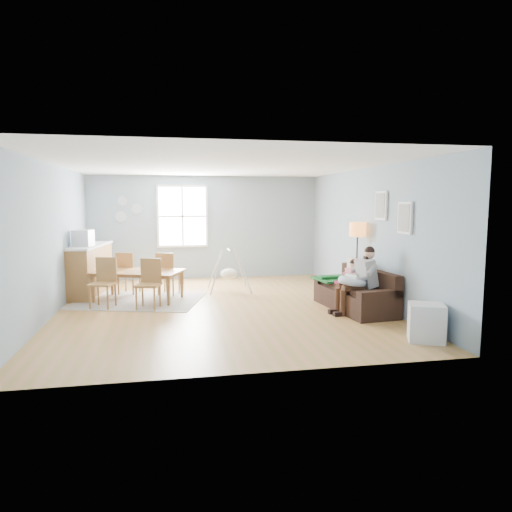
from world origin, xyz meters
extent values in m
cube|color=#AA823C|center=(0.00, 0.00, -0.04)|extent=(8.40, 9.40, 0.08)
cube|color=white|center=(0.00, 0.00, 3.00)|extent=(8.40, 9.40, 0.60)
cube|color=#889CB2|center=(0.00, 4.66, 1.35)|extent=(8.40, 0.08, 3.90)
cube|color=#889CB2|center=(0.00, -4.66, 1.35)|extent=(8.40, 0.08, 3.90)
cube|color=#889CB2|center=(4.16, 0.00, 1.35)|extent=(0.08, 9.40, 3.90)
cube|color=white|center=(-0.60, 3.47, 1.65)|extent=(1.32, 0.06, 1.62)
cube|color=white|center=(-0.60, 3.44, 1.65)|extent=(1.20, 0.02, 1.50)
cube|color=white|center=(-0.60, 3.43, 1.65)|extent=(1.20, 0.03, 0.04)
cube|color=white|center=(-0.60, 3.43, 1.65)|extent=(0.04, 0.03, 1.50)
cube|color=white|center=(2.97, -1.50, 1.75)|extent=(0.04, 0.44, 0.54)
cube|color=slate|center=(2.94, -1.50, 1.75)|extent=(0.01, 0.36, 0.46)
cube|color=white|center=(2.97, -0.60, 1.95)|extent=(0.04, 0.44, 0.54)
cube|color=slate|center=(2.94, -0.60, 1.95)|extent=(0.01, 0.36, 0.46)
cylinder|color=#91A4AE|center=(-2.10, 3.47, 2.05)|extent=(0.24, 0.02, 0.24)
cylinder|color=#91A4AE|center=(-1.75, 3.47, 1.85)|extent=(0.26, 0.02, 0.26)
cylinder|color=#91A4AE|center=(-2.15, 3.47, 1.65)|extent=(0.28, 0.02, 0.28)
cube|color=black|center=(2.45, -0.68, 0.19)|extent=(1.02, 1.97, 0.38)
cube|color=black|center=(2.76, -0.64, 0.57)|extent=(0.39, 1.90, 0.39)
cube|color=black|center=(2.55, -1.53, 0.45)|extent=(0.83, 0.27, 0.14)
cube|color=black|center=(2.35, 0.17, 0.45)|extent=(0.83, 0.27, 0.14)
cube|color=#135524|center=(2.36, -0.05, 0.49)|extent=(0.96, 0.84, 0.04)
cube|color=#C0B493|center=(2.64, -0.16, 0.68)|extent=(0.13, 0.43, 0.43)
cube|color=gray|center=(2.56, -0.94, 0.73)|extent=(0.36, 0.42, 0.53)
sphere|color=tan|center=(2.61, -0.93, 1.09)|extent=(0.20, 0.20, 0.20)
sphere|color=black|center=(2.61, -0.93, 1.13)|extent=(0.19, 0.19, 0.19)
cylinder|color=#3A2215|center=(2.25, -1.07, 0.49)|extent=(0.42, 0.19, 0.14)
cylinder|color=#3A2215|center=(2.23, -0.88, 0.49)|extent=(0.42, 0.19, 0.14)
cylinder|color=#3A2215|center=(2.06, -1.09, 0.23)|extent=(0.12, 0.12, 0.47)
cylinder|color=#3A2215|center=(2.04, -0.90, 0.23)|extent=(0.12, 0.12, 0.47)
cube|color=black|center=(1.99, -1.10, 0.04)|extent=(0.22, 0.11, 0.08)
cube|color=black|center=(1.97, -0.91, 0.04)|extent=(0.22, 0.11, 0.08)
torus|color=#ABBFD6|center=(2.27, -0.97, 0.60)|extent=(0.53, 0.51, 0.21)
cylinder|color=silver|center=(2.27, -0.97, 0.66)|extent=(0.20, 0.29, 0.11)
sphere|color=tan|center=(2.24, -0.82, 0.68)|extent=(0.10, 0.10, 0.10)
cube|color=silver|center=(2.47, -0.49, 0.62)|extent=(0.23, 0.25, 0.31)
sphere|color=tan|center=(2.50, -0.49, 0.84)|extent=(0.15, 0.15, 0.15)
sphere|color=black|center=(2.50, -0.49, 0.86)|extent=(0.14, 0.14, 0.14)
cylinder|color=#CE326A|center=(2.28, -0.58, 0.49)|extent=(0.27, 0.12, 0.08)
cylinder|color=#CE326A|center=(2.26, -0.46, 0.49)|extent=(0.27, 0.12, 0.08)
cylinder|color=#CE326A|center=(2.16, -0.60, 0.34)|extent=(0.07, 0.07, 0.26)
cylinder|color=#CE326A|center=(2.14, -0.48, 0.34)|extent=(0.07, 0.07, 0.26)
cylinder|color=black|center=(2.80, 0.07, 0.02)|extent=(0.28, 0.28, 0.03)
cylinder|color=black|center=(2.80, 0.07, 0.71)|extent=(0.03, 0.03, 1.42)
cylinder|color=orange|center=(2.80, 0.07, 1.47)|extent=(0.32, 0.32, 0.28)
cube|color=silver|center=(2.70, -2.71, 0.27)|extent=(0.63, 0.60, 0.55)
cube|color=black|center=(2.50, -2.63, 0.27)|extent=(0.18, 0.35, 0.44)
cube|color=#A09B92|center=(-1.60, 0.90, 0.01)|extent=(2.90, 2.49, 0.01)
imported|color=olive|center=(-1.60, 0.90, 0.31)|extent=(1.99, 1.53, 0.62)
cube|color=#965E33|center=(-2.22, 0.35, 0.46)|extent=(0.54, 0.54, 0.04)
cube|color=#965E33|center=(-2.16, 0.54, 0.72)|extent=(0.40, 0.16, 0.47)
cylinder|color=#965E33|center=(-2.44, 0.23, 0.23)|extent=(0.04, 0.04, 0.46)
cylinder|color=#965E33|center=(-2.11, 0.13, 0.23)|extent=(0.04, 0.04, 0.46)
cylinder|color=#965E33|center=(-2.33, 0.57, 0.23)|extent=(0.04, 0.04, 0.46)
cylinder|color=#965E33|center=(-2.00, 0.46, 0.23)|extent=(0.04, 0.04, 0.46)
cube|color=#965E33|center=(-1.36, 0.10, 0.46)|extent=(0.53, 0.53, 0.04)
cube|color=#965E33|center=(-1.31, 0.29, 0.71)|extent=(0.40, 0.15, 0.47)
cylinder|color=#965E33|center=(-1.57, -0.01, 0.23)|extent=(0.04, 0.04, 0.46)
cylinder|color=#965E33|center=(-1.24, -0.11, 0.23)|extent=(0.04, 0.04, 0.46)
cylinder|color=#965E33|center=(-1.48, 0.32, 0.23)|extent=(0.04, 0.04, 0.46)
cylinder|color=#965E33|center=(-1.15, 0.22, 0.23)|extent=(0.04, 0.04, 0.46)
cube|color=#965E33|center=(-1.84, 1.69, 0.45)|extent=(0.54, 0.54, 0.04)
cube|color=#965E33|center=(-1.91, 1.51, 0.70)|extent=(0.39, 0.18, 0.46)
cylinder|color=#965E33|center=(-1.62, 1.78, 0.23)|extent=(0.04, 0.04, 0.45)
cylinder|color=#965E33|center=(-1.94, 1.91, 0.23)|extent=(0.04, 0.04, 0.45)
cylinder|color=#965E33|center=(-1.74, 1.47, 0.23)|extent=(0.04, 0.04, 0.45)
cylinder|color=#965E33|center=(-2.06, 1.59, 0.23)|extent=(0.04, 0.04, 0.45)
cube|color=#965E33|center=(-0.98, 1.44, 0.45)|extent=(0.55, 0.55, 0.04)
cube|color=#965E33|center=(-1.06, 1.27, 0.70)|extent=(0.39, 0.19, 0.46)
cylinder|color=#965E33|center=(-0.76, 1.53, 0.23)|extent=(0.04, 0.04, 0.45)
cylinder|color=#965E33|center=(-1.07, 1.67, 0.23)|extent=(0.04, 0.04, 0.45)
cylinder|color=#965E33|center=(-0.89, 1.22, 0.23)|extent=(0.04, 0.04, 0.45)
cylinder|color=#965E33|center=(-1.20, 1.35, 0.23)|extent=(0.04, 0.04, 0.45)
cube|color=olive|center=(-2.70, 1.81, 0.53)|extent=(0.78, 1.96, 1.06)
cube|color=silver|center=(-2.70, 1.81, 1.07)|extent=(0.82, 2.01, 0.04)
cube|color=silver|center=(-2.73, 1.44, 1.27)|extent=(0.43, 0.42, 0.34)
cube|color=black|center=(-2.90, 1.48, 1.27)|extent=(0.08, 0.28, 0.24)
cylinder|color=silver|center=(0.36, 1.50, 0.95)|extent=(0.05, 0.54, 0.04)
ellipsoid|color=white|center=(0.36, 1.50, 0.41)|extent=(0.39, 0.39, 0.24)
cylinder|color=silver|center=(0.36, 1.50, 0.68)|extent=(0.01, 0.01, 0.43)
cylinder|color=silver|center=(0.05, 1.20, 0.49)|extent=(0.34, 0.34, 0.95)
cylinder|color=silver|center=(0.65, 1.19, 0.49)|extent=(0.32, 0.35, 0.95)
cylinder|color=silver|center=(0.07, 1.81, 0.49)|extent=(0.32, 0.35, 0.95)
cylinder|color=silver|center=(0.67, 1.79, 0.49)|extent=(0.34, 0.34, 0.95)
camera|label=1|loc=(-0.94, -8.60, 2.01)|focal=32.00mm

